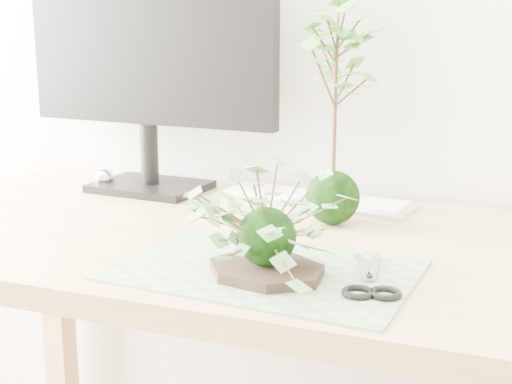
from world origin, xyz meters
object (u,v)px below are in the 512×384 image
desk (299,288)px  maple_kokedama (336,64)px  monitor (148,51)px  ivy_kokedama (267,209)px  keyboard (314,199)px

desk → maple_kokedama: maple_kokedama is taller
desk → monitor: 0.63m
ivy_kokedama → monitor: bearing=134.4°
maple_kokedama → keyboard: (-0.08, 0.14, -0.29)m
monitor → ivy_kokedama: bearing=-41.2°
desk → keyboard: keyboard is taller
maple_kokedama → keyboard: size_ratio=0.98×
desk → keyboard: 0.28m
desk → monitor: bearing=149.8°
ivy_kokedama → maple_kokedama: size_ratio=0.63×
maple_kokedama → monitor: bearing=163.8°
monitor → maple_kokedama: bearing=-11.8°
ivy_kokedama → monitor: (-0.44, 0.45, 0.20)m
desk → ivy_kokedama: size_ratio=6.07×
keyboard → ivy_kokedama: bearing=-73.5°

